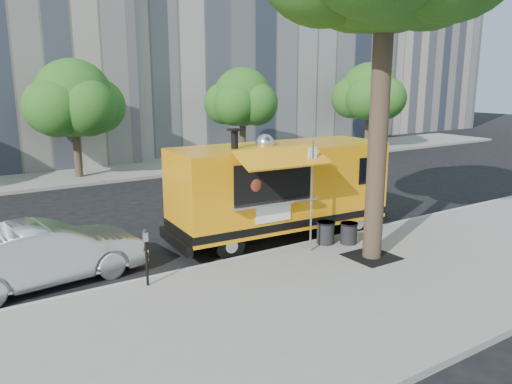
% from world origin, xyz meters
% --- Properties ---
extents(ground, '(120.00, 120.00, 0.00)m').
position_xyz_m(ground, '(0.00, 0.00, 0.00)').
color(ground, black).
rests_on(ground, ground).
extents(sidewalk, '(60.00, 6.00, 0.15)m').
position_xyz_m(sidewalk, '(0.00, -4.00, 0.07)').
color(sidewalk, gray).
rests_on(sidewalk, ground).
extents(curb, '(60.00, 0.14, 0.16)m').
position_xyz_m(curb, '(0.00, -0.93, 0.07)').
color(curb, '#999993').
rests_on(curb, ground).
extents(far_sidewalk, '(60.00, 5.00, 0.15)m').
position_xyz_m(far_sidewalk, '(0.00, 13.50, 0.07)').
color(far_sidewalk, gray).
rests_on(far_sidewalk, ground).
extents(building_mid, '(20.00, 14.00, 20.00)m').
position_xyz_m(building_mid, '(12.00, 23.00, 10.00)').
color(building_mid, '#9D9992').
rests_on(building_mid, ground).
extents(building_right, '(16.00, 12.00, 16.00)m').
position_xyz_m(building_right, '(30.00, 24.00, 8.00)').
color(building_right, '#AFA392').
rests_on(building_right, ground).
extents(tree_well, '(1.20, 1.20, 0.02)m').
position_xyz_m(tree_well, '(2.60, -2.80, 0.15)').
color(tree_well, black).
rests_on(tree_well, sidewalk).
extents(far_tree_b, '(3.60, 3.60, 5.50)m').
position_xyz_m(far_tree_b, '(-1.00, 12.70, 3.83)').
color(far_tree_b, '#33261C').
rests_on(far_tree_b, far_sidewalk).
extents(far_tree_c, '(3.24, 3.24, 5.21)m').
position_xyz_m(far_tree_c, '(8.00, 12.40, 3.72)').
color(far_tree_c, '#33261C').
rests_on(far_tree_c, far_sidewalk).
extents(far_tree_d, '(3.78, 3.78, 5.64)m').
position_xyz_m(far_tree_d, '(18.00, 12.60, 3.89)').
color(far_tree_d, '#33261C').
rests_on(far_tree_d, far_sidewalk).
extents(sign_post, '(0.28, 0.06, 3.00)m').
position_xyz_m(sign_post, '(1.55, -1.55, 1.85)').
color(sign_post, silver).
rests_on(sign_post, sidewalk).
extents(parking_meter, '(0.11, 0.11, 1.33)m').
position_xyz_m(parking_meter, '(-3.00, -1.35, 0.98)').
color(parking_meter, black).
rests_on(parking_meter, sidewalk).
extents(food_truck, '(6.91, 3.34, 3.35)m').
position_xyz_m(food_truck, '(1.74, 0.17, 1.57)').
color(food_truck, orange).
rests_on(food_truck, ground).
extents(sedan, '(4.61, 1.99, 1.48)m').
position_xyz_m(sedan, '(-4.80, 0.37, 0.74)').
color(sedan, silver).
rests_on(sedan, ground).
extents(trash_bin_left, '(0.53, 0.53, 0.64)m').
position_xyz_m(trash_bin_left, '(2.30, -1.30, 0.49)').
color(trash_bin_left, black).
rests_on(trash_bin_left, sidewalk).
extents(trash_bin_right, '(0.50, 0.50, 0.60)m').
position_xyz_m(trash_bin_right, '(2.85, -1.66, 0.47)').
color(trash_bin_right, black).
rests_on(trash_bin_right, sidewalk).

